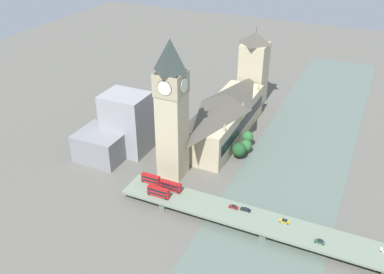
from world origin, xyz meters
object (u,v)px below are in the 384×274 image
object	(u,v)px
road_bridge	(267,224)
double_decker_bus_mid	(151,179)
car_northbound_tail	(320,241)
car_northbound_mid	(284,221)
clock_tower	(172,107)
car_northbound_lead	(246,209)
car_southbound_lead	(234,207)
double_decker_bus_lead	(171,186)
parliament_hall	(226,116)
victoria_tower	(254,69)
double_decker_bus_rear	(158,192)

from	to	relation	value
road_bridge	double_decker_bus_mid	xyz separation A→B (m)	(61.72, -4.15, 3.61)
road_bridge	car_northbound_tail	distance (m)	23.69
car_northbound_mid	clock_tower	bearing A→B (deg)	-16.44
car_northbound_mid	road_bridge	bearing A→B (deg)	25.88
car_northbound_lead	road_bridge	bearing A→B (deg)	161.92
road_bridge	double_decker_bus_mid	distance (m)	61.96
road_bridge	car_southbound_lead	size ratio (longest dim) A/B	32.15
clock_tower	car_northbound_lead	bearing A→B (deg)	158.20
car_northbound_lead	clock_tower	bearing A→B (deg)	-21.80
clock_tower	car_northbound_mid	size ratio (longest dim) A/B	17.05
clock_tower	car_northbound_lead	xyz separation A→B (m)	(-47.19, 18.87, -34.52)
clock_tower	road_bridge	distance (m)	72.50
road_bridge	double_decker_bus_lead	distance (m)	50.15
double_decker_bus_lead	car_northbound_tail	bearing A→B (deg)	175.06
double_decker_bus_lead	car_southbound_lead	distance (m)	32.87
clock_tower	car_northbound_mid	distance (m)	76.45
parliament_hall	car_southbound_lead	world-z (taller)	parliament_hall
victoria_tower	double_decker_bus_rear	world-z (taller)	victoria_tower
double_decker_bus_lead	double_decker_bus_rear	distance (m)	7.59
road_bridge	car_northbound_lead	world-z (taller)	car_northbound_lead
double_decker_bus_rear	car_northbound_tail	distance (m)	76.53
victoria_tower	road_bridge	size ratio (longest dim) A/B	0.39
clock_tower	car_northbound_tail	world-z (taller)	clock_tower
double_decker_bus_rear	double_decker_bus_mid	bearing A→B (deg)	-42.34
road_bridge	car_northbound_mid	xyz separation A→B (m)	(-6.80, -3.30, 1.66)
victoria_tower	car_northbound_mid	xyz separation A→B (m)	(-55.11, 122.72, -20.42)
double_decker_bus_lead	double_decker_bus_rear	xyz separation A→B (m)	(3.16, 6.90, 0.20)
car_northbound_lead	parliament_hall	bearing A→B (deg)	-62.08
double_decker_bus_rear	car_northbound_mid	bearing A→B (deg)	-173.31
road_bridge	car_northbound_mid	size ratio (longest dim) A/B	32.51
double_decker_bus_rear	car_northbound_lead	distance (m)	42.36
road_bridge	clock_tower	bearing A→B (deg)	-21.09
road_bridge	double_decker_bus_rear	xyz separation A→B (m)	(53.08, 3.73, 3.75)
parliament_hall	clock_tower	distance (m)	57.80
double_decker_bus_lead	car_northbound_mid	bearing A→B (deg)	-179.87
clock_tower	car_northbound_mid	xyz separation A→B (m)	(-65.43, 19.31, -34.50)
double_decker_bus_lead	car_northbound_mid	xyz separation A→B (m)	(-56.72, -0.13, -1.90)
clock_tower	car_northbound_tail	distance (m)	92.65
double_decker_bus_mid	car_northbound_tail	xyz separation A→B (m)	(-85.14, 7.32, -1.91)
double_decker_bus_lead	victoria_tower	bearing A→B (deg)	-90.75
clock_tower	double_decker_bus_lead	distance (m)	38.94
double_decker_bus_rear	car_northbound_mid	xyz separation A→B (m)	(-59.88, -7.03, -2.09)
car_northbound_tail	double_decker_bus_rear	bearing A→B (deg)	0.41
double_decker_bus_lead	parliament_hall	bearing A→B (deg)	-91.36
victoria_tower	double_decker_bus_mid	size ratio (longest dim) A/B	5.59
double_decker_bus_lead	car_northbound_lead	bearing A→B (deg)	-179.16
victoria_tower	double_decker_bus_rear	distance (m)	131.12
double_decker_bus_rear	road_bridge	bearing A→B (deg)	-175.98
parliament_hall	double_decker_bus_lead	xyz separation A→B (m)	(1.67, 70.03, -6.66)
car_northbound_lead	car_southbound_lead	distance (m)	5.70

